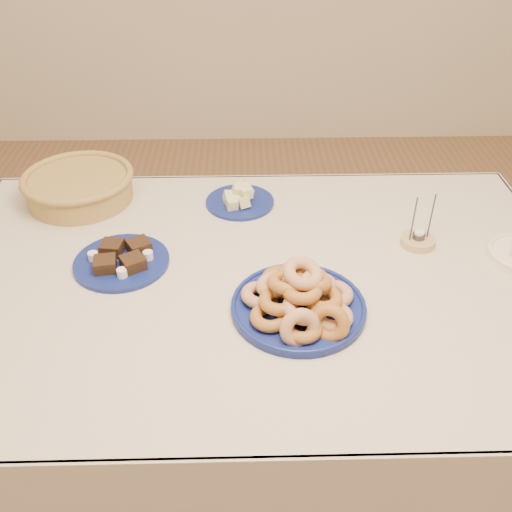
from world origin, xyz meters
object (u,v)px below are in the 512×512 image
melon_plate (240,198)px  wicker_basket (79,186)px  candle_holder (418,240)px  donut_platter (300,299)px  dining_table (256,306)px  brownie_plate (122,260)px

melon_plate → wicker_basket: size_ratio=0.60×
candle_holder → donut_platter: bearing=-142.3°
dining_table → wicker_basket: (-0.55, 0.41, 0.16)m
dining_table → melon_plate: melon_plate is taller
dining_table → brownie_plate: bearing=170.7°
donut_platter → candle_holder: size_ratio=2.22×
melon_plate → wicker_basket: wicker_basket is taller
brownie_plate → donut_platter: bearing=-24.1°
candle_holder → dining_table: bearing=-164.1°
dining_table → wicker_basket: 0.70m
donut_platter → wicker_basket: 0.85m
wicker_basket → candle_holder: size_ratio=2.87×
dining_table → melon_plate: 0.39m
donut_platter → brownie_plate: (-0.46, 0.21, -0.03)m
candle_holder → brownie_plate: bearing=-175.0°
melon_plate → candle_holder: size_ratio=1.73×
melon_plate → candle_holder: (0.50, -0.24, -0.01)m
brownie_plate → candle_holder: 0.82m
dining_table → wicker_basket: size_ratio=3.75×
dining_table → donut_platter: 0.23m
wicker_basket → donut_platter: bearing=-40.6°
donut_platter → wicker_basket: (-0.65, 0.56, 0.01)m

